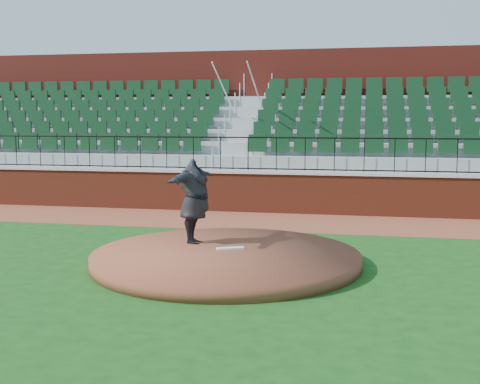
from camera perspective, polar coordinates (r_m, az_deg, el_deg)
name	(u,v)px	position (r m, az deg, el deg)	size (l,w,h in m)	color
ground	(225,267)	(12.06, -1.45, -7.00)	(90.00, 90.00, 0.00)	#134313
warning_track	(268,221)	(17.25, 2.61, -2.72)	(34.00, 3.20, 0.01)	brown
field_wall	(276,193)	(18.73, 3.39, -0.12)	(34.00, 0.35, 1.20)	maroon
wall_cap	(276,172)	(18.66, 3.40, 1.86)	(34.00, 0.45, 0.10)	#B7B7B7
wall_railing	(276,154)	(18.62, 3.42, 3.54)	(34.00, 0.05, 1.00)	black
seating_stands	(288,135)	(21.30, 4.48, 5.31)	(34.00, 5.10, 4.60)	gray
concourse_wall	(297,122)	(24.07, 5.33, 6.57)	(34.00, 0.50, 5.50)	maroon
pitchers_mound	(226,258)	(12.23, -1.31, -6.19)	(5.33, 5.33, 0.25)	brown
pitching_rubber	(230,248)	(12.45, -0.92, -5.28)	(0.55, 0.14, 0.04)	white
pitcher	(195,201)	(12.95, -4.26, -0.86)	(2.21, 0.60, 1.80)	black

